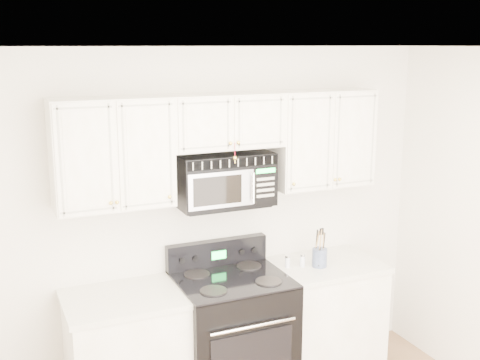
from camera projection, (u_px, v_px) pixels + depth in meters
room at (341, 306)px, 3.09m from camera, size 3.51×3.51×2.61m
base_cabinet_right at (323, 320)px, 4.88m from camera, size 0.86×0.65×0.92m
range at (232, 334)px, 4.52m from camera, size 0.81×0.74×1.13m
upper_cabinets at (224, 140)px, 4.36m from camera, size 2.44×0.37×0.75m
microwave at (225, 179)px, 4.41m from camera, size 0.71×0.40×0.39m
utensil_crock at (320, 256)px, 4.67m from camera, size 0.12×0.12×0.31m
shaker_salt at (288, 261)px, 4.66m from camera, size 0.04×0.04×0.10m
shaker_pepper at (302, 260)px, 4.68m from camera, size 0.04×0.04×0.10m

